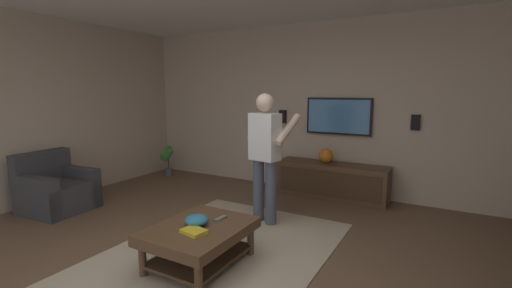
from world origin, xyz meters
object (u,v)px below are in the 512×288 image
(armchair, at_px, (56,191))
(bowl, at_px, (197,220))
(vase_round, at_px, (326,156))
(potted_plant_short, at_px, (167,157))
(tv, at_px, (338,116))
(media_console, at_px, (332,181))
(remote_grey, at_px, (221,219))
(remote_black, at_px, (196,226))
(book, at_px, (194,231))
(wall_speaker_left, at_px, (415,122))
(coffee_table, at_px, (200,236))
(person_standing, at_px, (266,151))
(remote_white, at_px, (194,233))
(wall_speaker_right, at_px, (283,117))

(armchair, xyz_separation_m, bowl, (-0.25, -2.72, 0.17))
(bowl, relative_size, vase_round, 1.02)
(potted_plant_short, bearing_deg, tv, -82.57)
(media_console, bearing_deg, armchair, -52.60)
(remote_grey, bearing_deg, vase_round, -1.32)
(remote_black, relative_size, book, 0.68)
(remote_grey, height_order, book, book)
(media_console, relative_size, wall_speaker_left, 7.73)
(coffee_table, relative_size, potted_plant_short, 1.68)
(person_standing, distance_m, wall_speaker_left, 2.29)
(remote_black, distance_m, vase_round, 2.79)
(tv, xyz_separation_m, bowl, (-2.94, 0.49, -0.82))
(coffee_table, relative_size, remote_white, 6.67)
(armchair, relative_size, wall_speaker_left, 3.93)
(armchair, bearing_deg, person_standing, 16.31)
(person_standing, bearing_deg, remote_black, -171.72)
(media_console, height_order, wall_speaker_right, wall_speaker_right)
(remote_white, relative_size, remote_grey, 1.00)
(bowl, relative_size, wall_speaker_left, 1.02)
(armchair, distance_m, wall_speaker_left, 5.19)
(book, bearing_deg, remote_black, -49.28)
(tv, xyz_separation_m, remote_white, (-3.12, 0.38, -0.86))
(media_console, relative_size, bowl, 7.55)
(media_console, distance_m, wall_speaker_right, 1.39)
(armchair, height_order, remote_black, armchair)
(coffee_table, xyz_separation_m, book, (-0.16, -0.07, 0.12))
(potted_plant_short, height_order, remote_black, potted_plant_short)
(tv, distance_m, vase_round, 0.66)
(coffee_table, relative_size, person_standing, 0.61)
(potted_plant_short, relative_size, remote_white, 3.96)
(remote_white, xyz_separation_m, wall_speaker_right, (3.13, 0.59, 0.82))
(media_console, xyz_separation_m, person_standing, (-1.42, 0.43, 0.66))
(remote_black, xyz_separation_m, remote_grey, (0.27, -0.09, 0.00))
(vase_round, distance_m, wall_speaker_left, 1.37)
(book, distance_m, wall_speaker_left, 3.56)
(remote_black, distance_m, wall_speaker_left, 3.48)
(book, bearing_deg, armchair, 1.53)
(remote_white, xyz_separation_m, book, (0.01, 0.01, 0.01))
(wall_speaker_left, bearing_deg, bowl, 151.45)
(wall_speaker_right, bearing_deg, coffee_table, -170.12)
(armchair, relative_size, remote_grey, 5.77)
(potted_plant_short, distance_m, wall_speaker_right, 2.50)
(potted_plant_short, distance_m, remote_white, 3.95)
(wall_speaker_left, bearing_deg, media_console, 102.82)
(wall_speaker_right, bearing_deg, armchair, 140.49)
(coffee_table, distance_m, bowl, 0.16)
(book, relative_size, vase_round, 1.00)
(media_console, xyz_separation_m, book, (-2.87, 0.39, 0.14))
(bowl, bearing_deg, remote_black, -145.53)
(bowl, height_order, wall_speaker_right, wall_speaker_right)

